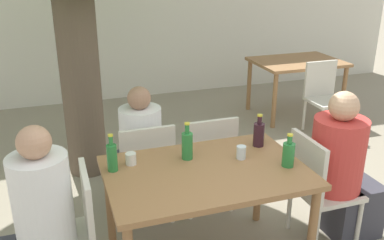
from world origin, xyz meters
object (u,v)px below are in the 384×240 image
(dining_table_front, at_px, (206,181))
(patio_chair_4, at_px, (324,93))
(dining_table_back, at_px, (297,68))
(person_seated_1, at_px, (343,173))
(drinking_glass_0, at_px, (131,159))
(person_seated_2, at_px, (140,154))
(person_seated_0, at_px, (33,230))
(patio_chair_1, at_px, (317,184))
(patio_chair_2, at_px, (146,167))
(patio_chair_0, at_px, (72,230))
(wine_bottle_2, at_px, (259,134))
(green_bottle_3, at_px, (187,145))
(drinking_glass_1, at_px, (241,152))
(patio_chair_3, at_px, (208,158))
(green_bottle_0, at_px, (112,157))
(green_bottle_1, at_px, (288,154))

(dining_table_front, height_order, patio_chair_4, patio_chair_4)
(dining_table_back, relative_size, person_seated_1, 0.96)
(dining_table_back, relative_size, drinking_glass_0, 14.27)
(patio_chair_4, xyz_separation_m, person_seated_2, (-2.58, -1.01, 0.01))
(dining_table_front, xyz_separation_m, person_seated_0, (-1.14, -0.00, -0.13))
(patio_chair_1, distance_m, patio_chair_2, 1.36)
(patio_chair_0, height_order, person_seated_2, person_seated_2)
(wine_bottle_2, relative_size, drinking_glass_0, 3.05)
(person_seated_0, xyz_separation_m, person_seated_1, (2.27, 0.00, 0.00))
(green_bottle_3, xyz_separation_m, drinking_glass_1, (0.36, -0.12, -0.06))
(dining_table_front, distance_m, patio_chair_3, 0.76)
(green_bottle_0, bearing_deg, wine_bottle_2, 2.53)
(green_bottle_1, height_order, wine_bottle_2, wine_bottle_2)
(patio_chair_1, height_order, green_bottle_1, green_bottle_1)
(dining_table_back, distance_m, green_bottle_3, 3.38)
(patio_chair_3, height_order, drinking_glass_1, patio_chair_3)
(person_seated_0, bearing_deg, green_bottle_0, 109.46)
(dining_table_back, xyz_separation_m, patio_chair_4, (0.00, -0.67, -0.17))
(person_seated_2, distance_m, wine_bottle_2, 1.10)
(green_bottle_0, xyz_separation_m, wine_bottle_2, (1.11, 0.05, -0.00))
(person_seated_2, height_order, drinking_glass_1, person_seated_2)
(patio_chair_2, bearing_deg, person_seated_2, -90.00)
(person_seated_0, bearing_deg, person_seated_2, 136.68)
(person_seated_0, xyz_separation_m, person_seated_2, (0.87, 0.92, -0.04))
(patio_chair_0, distance_m, person_seated_0, 0.23)
(dining_table_front, relative_size, drinking_glass_1, 14.28)
(patio_chair_0, distance_m, patio_chair_2, 0.94)
(person_seated_0, xyz_separation_m, drinking_glass_0, (0.67, 0.24, 0.26))
(drinking_glass_1, bearing_deg, patio_chair_2, 133.20)
(person_seated_0, bearing_deg, wine_bottle_2, 98.27)
(dining_table_front, relative_size, person_seated_2, 1.17)
(dining_table_back, height_order, green_bottle_1, green_bottle_1)
(wine_bottle_2, height_order, drinking_glass_1, wine_bottle_2)
(green_bottle_1, bearing_deg, drinking_glass_0, 159.93)
(patio_chair_1, distance_m, green_bottle_0, 1.57)
(patio_chair_1, xyz_separation_m, person_seated_1, (0.22, -0.00, 0.06))
(drinking_glass_0, relative_size, drinking_glass_1, 0.87)
(patio_chair_0, distance_m, drinking_glass_1, 1.25)
(patio_chair_2, bearing_deg, person_seated_0, 38.26)
(person_seated_0, distance_m, wine_bottle_2, 1.70)
(dining_table_front, relative_size, patio_chair_1, 1.51)
(person_seated_2, xyz_separation_m, wine_bottle_2, (0.78, -0.68, 0.36))
(patio_chair_4, bearing_deg, person_seated_1, -121.30)
(patio_chair_3, distance_m, green_bottle_3, 0.70)
(patio_chair_4, height_order, person_seated_1, person_seated_1)
(patio_chair_3, distance_m, patio_chair_4, 2.39)
(person_seated_0, distance_m, green_bottle_3, 1.14)
(green_bottle_1, xyz_separation_m, drinking_glass_0, (-1.01, 0.37, -0.05))
(person_seated_0, relative_size, green_bottle_3, 4.51)
(patio_chair_2, distance_m, person_seated_1, 1.56)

